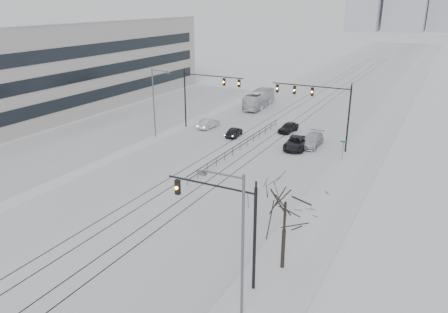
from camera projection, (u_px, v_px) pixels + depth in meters
ground at (37, 286)px, 27.76m from camera, size 500.00×500.00×0.00m
road at (312, 102)px, 77.84m from camera, size 22.00×260.00×0.02m
sidewalk_east at (392, 110)px, 71.94m from camera, size 5.00×260.00×0.16m
curb at (377, 109)px, 73.02m from camera, size 0.10×260.00×0.12m
parking_strip at (135, 121)px, 65.68m from camera, size 14.00×60.00×0.03m
tram_rails at (271, 130)px, 61.14m from camera, size 5.30×180.00×0.01m
office_building at (44, 66)px, 71.12m from camera, size 20.20×62.20×14.11m
traffic_mast_near at (231, 220)px, 26.53m from camera, size 6.10×0.37×7.00m
traffic_mast_ne at (321, 103)px, 51.48m from camera, size 9.60×0.37×8.00m
traffic_mast_nw at (203, 90)px, 59.64m from camera, size 9.10×0.37×8.00m
street_light_east at (238, 241)px, 22.98m from camera, size 2.73×0.25×9.00m
street_light_west at (155, 98)px, 56.36m from camera, size 2.73×0.25×9.00m
bare_tree at (285, 209)px, 28.02m from camera, size 4.40×4.40×6.10m
median_fence at (240, 146)px, 52.63m from camera, size 0.06×24.00×1.00m
street_sign at (343, 148)px, 48.80m from camera, size 0.70×0.06×2.40m
sedan_sb_inner at (234, 132)px, 58.06m from camera, size 1.97×3.93×1.29m
sedan_sb_outer at (209, 123)px, 61.88m from camera, size 1.69×4.14×1.34m
sedan_nb_front at (296, 143)px, 53.25m from camera, size 2.95×5.45×1.45m
sedan_nb_right at (312, 140)px, 54.16m from camera, size 2.16×5.22×1.51m
sedan_nb_far at (288, 127)px, 59.99m from camera, size 2.12×4.10×1.33m
box_truck at (259, 99)px, 73.63m from camera, size 3.05×10.18×2.80m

